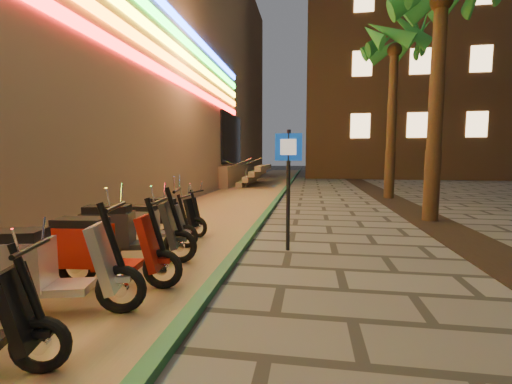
% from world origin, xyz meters
% --- Properties ---
extents(ground, '(120.00, 120.00, 0.00)m').
position_xyz_m(ground, '(0.00, 0.00, 0.00)').
color(ground, '#474442').
rests_on(ground, ground).
extents(parking_strip, '(3.40, 60.00, 0.01)m').
position_xyz_m(parking_strip, '(-2.60, 10.00, 0.01)').
color(parking_strip, '#8C7251').
rests_on(parking_strip, ground).
extents(green_curb, '(0.18, 60.00, 0.10)m').
position_xyz_m(green_curb, '(-0.90, 10.00, 0.05)').
color(green_curb, '#235E39').
rests_on(green_curb, ground).
extents(planting_strip, '(1.20, 40.00, 0.02)m').
position_xyz_m(planting_strip, '(3.60, 5.00, 0.01)').
color(planting_strip, black).
rests_on(planting_strip, ground).
extents(apartment_block, '(18.00, 16.06, 25.00)m').
position_xyz_m(apartment_block, '(9.00, 32.00, 12.50)').
color(apartment_block, brown).
rests_on(apartment_block, ground).
extents(palm_d, '(2.97, 3.02, 7.16)m').
position_xyz_m(palm_d, '(3.60, 12.00, 5.94)').
color(palm_d, '#472D19').
rests_on(palm_d, ground).
extents(pedestrian_sign, '(0.49, 0.10, 2.23)m').
position_xyz_m(pedestrian_sign, '(-0.03, 3.47, 1.44)').
color(pedestrian_sign, black).
rests_on(pedestrian_sign, ground).
extents(scooter_5, '(1.79, 0.88, 1.26)m').
position_xyz_m(scooter_5, '(-2.52, 0.38, 0.55)').
color(scooter_5, black).
rests_on(scooter_5, ground).
extents(scooter_6, '(1.74, 0.64, 1.22)m').
position_xyz_m(scooter_6, '(-2.36, 1.26, 0.53)').
color(scooter_6, black).
rests_on(scooter_6, ground).
extents(scooter_7, '(1.79, 0.84, 1.26)m').
position_xyz_m(scooter_7, '(-2.55, 2.21, 0.55)').
color(scooter_7, black).
rests_on(scooter_7, ground).
extents(scooter_8, '(1.46, 0.51, 1.04)m').
position_xyz_m(scooter_8, '(-2.65, 3.33, 0.45)').
color(scooter_8, black).
rests_on(scooter_8, ground).
extents(scooter_9, '(1.48, 0.73, 1.05)m').
position_xyz_m(scooter_9, '(-2.69, 4.34, 0.45)').
color(scooter_9, black).
rests_on(scooter_9, ground).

